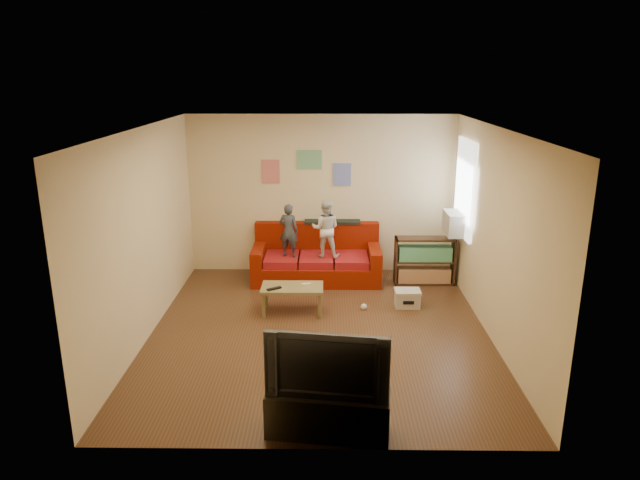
{
  "coord_description": "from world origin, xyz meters",
  "views": [
    {
      "loc": [
        0.09,
        -7.01,
        3.36
      ],
      "look_at": [
        0.0,
        0.8,
        1.05
      ],
      "focal_mm": 32.0,
      "sensor_mm": 36.0,
      "label": 1
    }
  ],
  "objects_px": {
    "sofa": "(317,261)",
    "file_box": "(407,298)",
    "coffee_table": "(292,290)",
    "bookshelf": "(424,263)",
    "television": "(328,361)",
    "tv_stand": "(328,413)",
    "child_b": "(326,229)",
    "child_a": "(289,230)"
  },
  "relations": [
    {
      "from": "child_b",
      "to": "file_box",
      "type": "distance_m",
      "value": 1.78
    },
    {
      "from": "bookshelf",
      "to": "television",
      "type": "distance_m",
      "value": 4.43
    },
    {
      "from": "child_a",
      "to": "file_box",
      "type": "bearing_deg",
      "value": 165.74
    },
    {
      "from": "child_b",
      "to": "bookshelf",
      "type": "relative_size",
      "value": 0.98
    },
    {
      "from": "sofa",
      "to": "file_box",
      "type": "bearing_deg",
      "value": -41.32
    },
    {
      "from": "bookshelf",
      "to": "tv_stand",
      "type": "height_order",
      "value": "bookshelf"
    },
    {
      "from": "sofa",
      "to": "coffee_table",
      "type": "xyz_separation_m",
      "value": [
        -0.33,
        -1.43,
        0.03
      ]
    },
    {
      "from": "coffee_table",
      "to": "bookshelf",
      "type": "distance_m",
      "value": 2.43
    },
    {
      "from": "tv_stand",
      "to": "file_box",
      "type": "bearing_deg",
      "value": 76.3
    },
    {
      "from": "sofa",
      "to": "bookshelf",
      "type": "relative_size",
      "value": 2.17
    },
    {
      "from": "child_b",
      "to": "file_box",
      "type": "xyz_separation_m",
      "value": [
        1.22,
        -1.03,
        -0.79
      ]
    },
    {
      "from": "file_box",
      "to": "child_b",
      "type": "bearing_deg",
      "value": 139.82
    },
    {
      "from": "bookshelf",
      "to": "file_box",
      "type": "xyz_separation_m",
      "value": [
        -0.4,
        -1.0,
        -0.22
      ]
    },
    {
      "from": "file_box",
      "to": "television",
      "type": "xyz_separation_m",
      "value": [
        -1.19,
        -3.12,
        0.64
      ]
    },
    {
      "from": "sofa",
      "to": "bookshelf",
      "type": "xyz_separation_m",
      "value": [
        1.77,
        -0.21,
        0.04
      ]
    },
    {
      "from": "tv_stand",
      "to": "television",
      "type": "xyz_separation_m",
      "value": [
        0.0,
        0.0,
        0.55
      ]
    },
    {
      "from": "tv_stand",
      "to": "coffee_table",
      "type": "bearing_deg",
      "value": 107.11
    },
    {
      "from": "coffee_table",
      "to": "television",
      "type": "distance_m",
      "value": 2.97
    },
    {
      "from": "child_a",
      "to": "child_b",
      "type": "bearing_deg",
      "value": -164.75
    },
    {
      "from": "child_b",
      "to": "tv_stand",
      "type": "height_order",
      "value": "child_b"
    },
    {
      "from": "television",
      "to": "coffee_table",
      "type": "bearing_deg",
      "value": 107.42
    },
    {
      "from": "child_b",
      "to": "file_box",
      "type": "bearing_deg",
      "value": 145.15
    },
    {
      "from": "child_b",
      "to": "television",
      "type": "distance_m",
      "value": 4.15
    },
    {
      "from": "sofa",
      "to": "file_box",
      "type": "distance_m",
      "value": 1.83
    },
    {
      "from": "coffee_table",
      "to": "bookshelf",
      "type": "bearing_deg",
      "value": 30.21
    },
    {
      "from": "sofa",
      "to": "bookshelf",
      "type": "distance_m",
      "value": 1.78
    },
    {
      "from": "tv_stand",
      "to": "child_a",
      "type": "bearing_deg",
      "value": 105.81
    },
    {
      "from": "child_b",
      "to": "tv_stand",
      "type": "xyz_separation_m",
      "value": [
        0.03,
        -4.15,
        -0.7
      ]
    },
    {
      "from": "television",
      "to": "tv_stand",
      "type": "bearing_deg",
      "value": 0.0
    },
    {
      "from": "television",
      "to": "bookshelf",
      "type": "bearing_deg",
      "value": 76.33
    },
    {
      "from": "coffee_table",
      "to": "file_box",
      "type": "bearing_deg",
      "value": 7.58
    },
    {
      "from": "bookshelf",
      "to": "file_box",
      "type": "relative_size",
      "value": 2.6
    },
    {
      "from": "child_a",
      "to": "tv_stand",
      "type": "relative_size",
      "value": 0.75
    },
    {
      "from": "coffee_table",
      "to": "file_box",
      "type": "distance_m",
      "value": 1.72
    },
    {
      "from": "child_a",
      "to": "child_b",
      "type": "relative_size",
      "value": 0.93
    },
    {
      "from": "coffee_table",
      "to": "tv_stand",
      "type": "xyz_separation_m",
      "value": [
        0.51,
        -2.89,
        -0.12
      ]
    },
    {
      "from": "sofa",
      "to": "file_box",
      "type": "height_order",
      "value": "sofa"
    },
    {
      "from": "television",
      "to": "child_b",
      "type": "bearing_deg",
      "value": 97.91
    },
    {
      "from": "tv_stand",
      "to": "bookshelf",
      "type": "bearing_deg",
      "value": 76.02
    },
    {
      "from": "child_a",
      "to": "television",
      "type": "bearing_deg",
      "value": 113.95
    },
    {
      "from": "child_b",
      "to": "bookshelf",
      "type": "height_order",
      "value": "child_b"
    },
    {
      "from": "child_a",
      "to": "television",
      "type": "height_order",
      "value": "child_a"
    }
  ]
}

